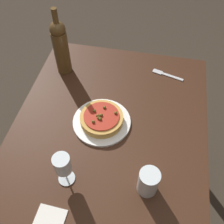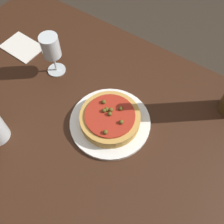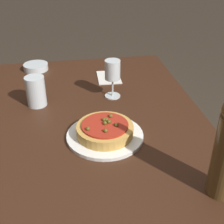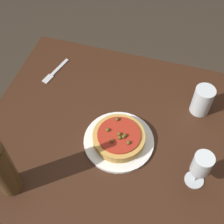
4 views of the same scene
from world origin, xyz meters
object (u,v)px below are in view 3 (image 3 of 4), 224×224
(pizza, at_px, (105,129))
(side_bowl, at_px, (36,67))
(dining_table, at_px, (92,144))
(water_cup, at_px, (36,91))
(wine_glass, at_px, (113,72))
(dinner_plate, at_px, (105,136))

(pizza, xyz_separation_m, side_bowl, (-0.63, -0.25, -0.02))
(dining_table, relative_size, pizza, 6.55)
(water_cup, distance_m, side_bowl, 0.37)
(pizza, relative_size, wine_glass, 1.19)
(wine_glass, bearing_deg, water_cup, -85.98)
(side_bowl, bearing_deg, dinner_plate, 22.10)
(wine_glass, relative_size, water_cup, 1.33)
(water_cup, height_order, side_bowl, water_cup)
(dinner_plate, bearing_deg, dining_table, -160.59)
(dining_table, relative_size, water_cup, 10.38)
(dinner_plate, xyz_separation_m, wine_glass, (-0.29, 0.07, 0.11))
(water_cup, bearing_deg, wine_glass, 94.02)
(pizza, xyz_separation_m, water_cup, (-0.26, -0.23, 0.03))
(dinner_plate, bearing_deg, side_bowl, -157.90)
(water_cup, bearing_deg, pizza, 41.37)
(pizza, height_order, wine_glass, wine_glass)
(wine_glass, xyz_separation_m, side_bowl, (-0.34, -0.33, -0.10))
(dinner_plate, bearing_deg, wine_glass, 165.66)
(wine_glass, bearing_deg, dining_table, -31.43)
(dinner_plate, distance_m, water_cup, 0.36)
(dinner_plate, height_order, water_cup, water_cup)
(pizza, xyz_separation_m, wine_glass, (-0.29, 0.07, 0.08))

